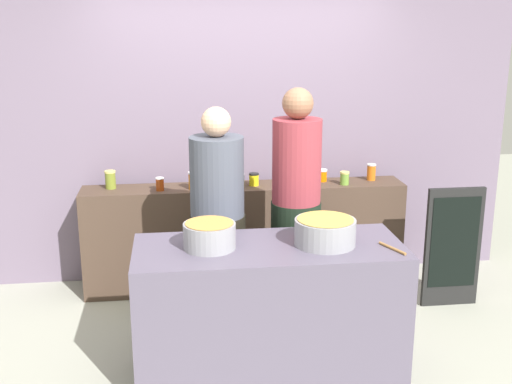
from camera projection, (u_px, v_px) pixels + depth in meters
ground at (262, 348)px, 4.54m from camera, size 12.00×12.00×0.00m
storefront_wall at (240, 108)px, 5.53m from camera, size 4.80×0.12×3.00m
display_shelf at (245, 236)px, 5.47m from camera, size 2.70×0.36×0.90m
prep_table at (269, 310)px, 4.13m from camera, size 1.70×0.70×0.88m
preserve_jar_0 at (110, 180)px, 5.24m from camera, size 0.09×0.09×0.15m
preserve_jar_1 at (160, 184)px, 5.18m from camera, size 0.07×0.07×0.11m
preserve_jar_2 at (194, 181)px, 5.22m from camera, size 0.09×0.09×0.15m
preserve_jar_3 at (225, 178)px, 5.32m from camera, size 0.08×0.08×0.14m
preserve_jar_4 at (240, 180)px, 5.30m from camera, size 0.07×0.07×0.11m
preserve_jar_5 at (254, 179)px, 5.34m from camera, size 0.08×0.08×0.10m
preserve_jar_6 at (293, 177)px, 5.43m from camera, size 0.07×0.07×0.10m
preserve_jar_7 at (322, 175)px, 5.48m from camera, size 0.09×0.09×0.10m
preserve_jar_8 at (345, 178)px, 5.37m from camera, size 0.08×0.08×0.11m
preserve_jar_9 at (371, 172)px, 5.51m from camera, size 0.08×0.08×0.14m
cooking_pot_left at (210, 236)px, 3.96m from camera, size 0.33×0.33×0.17m
cooking_pot_center at (325, 232)px, 4.03m from camera, size 0.39×0.39×0.17m
wooden_spoon at (392, 248)px, 3.95m from camera, size 0.11×0.22×0.02m
cook_with_tongs at (218, 236)px, 4.56m from camera, size 0.39×0.39×1.68m
cook_in_cap at (296, 223)px, 4.64m from camera, size 0.36×0.36×1.80m
chalkboard_sign at (453, 247)px, 5.09m from camera, size 0.46×0.05×0.98m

